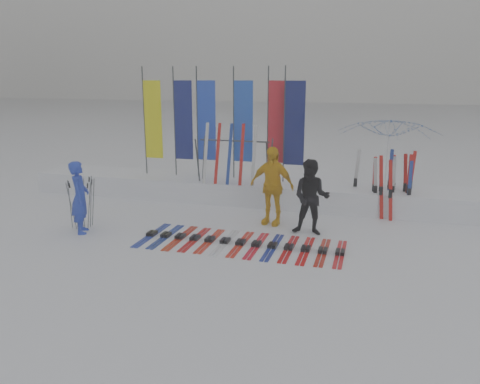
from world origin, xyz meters
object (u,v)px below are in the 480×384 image
(tent_canopy, at_px, (386,161))
(ski_row, at_px, (240,243))
(person_blue, at_px, (80,197))
(person_yellow, at_px, (272,186))
(person_black, at_px, (311,197))
(ski_rack, at_px, (234,155))

(tent_canopy, bearing_deg, ski_row, -125.52)
(person_blue, relative_size, person_yellow, 0.88)
(person_yellow, bearing_deg, person_black, -15.09)
(ski_rack, bearing_deg, person_blue, -127.20)
(ski_rack, bearing_deg, tent_canopy, 13.02)
(person_black, bearing_deg, person_yellow, 155.08)
(person_black, relative_size, tent_canopy, 0.62)
(person_blue, distance_m, ski_rack, 4.37)
(person_yellow, relative_size, tent_canopy, 0.69)
(person_blue, bearing_deg, person_black, -102.49)
(person_yellow, height_order, ski_row, person_yellow)
(tent_canopy, xyz_separation_m, ski_rack, (-4.06, -0.94, 0.13))
(person_yellow, bearing_deg, person_blue, -143.75)
(person_black, bearing_deg, person_blue, -163.39)
(person_yellow, bearing_deg, tent_canopy, 55.27)
(person_blue, bearing_deg, tent_canopy, -84.11)
(person_black, xyz_separation_m, person_yellow, (-1.02, 0.51, 0.09))
(person_blue, bearing_deg, person_yellow, -92.67)
(person_black, height_order, person_yellow, person_yellow)
(person_blue, distance_m, tent_canopy, 8.01)
(person_black, height_order, ski_row, person_black)
(person_black, relative_size, person_yellow, 0.91)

